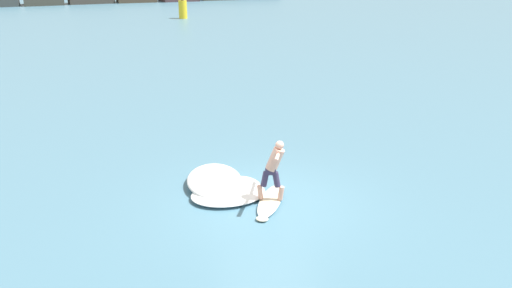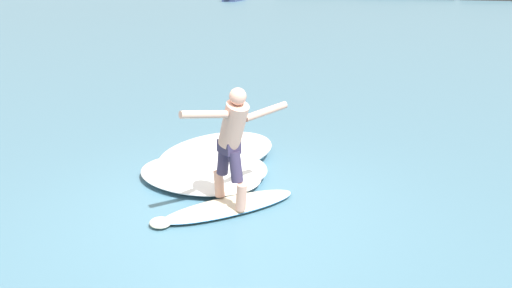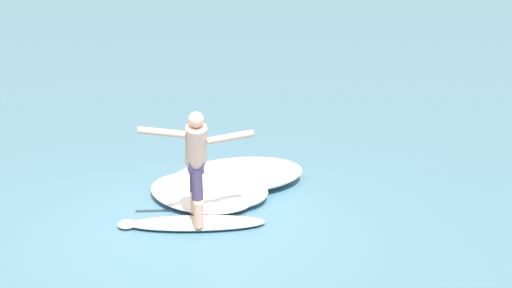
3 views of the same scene
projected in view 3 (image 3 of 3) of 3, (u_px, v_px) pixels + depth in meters
name	position (u px, v px, depth m)	size (l,w,h in m)	color
ground_plane	(196.00, 226.00, 9.68)	(200.00, 200.00, 0.00)	teal
surfboard	(195.00, 223.00, 9.65)	(1.50, 1.89, 0.23)	beige
surfer	(196.00, 158.00, 9.31)	(0.89, 1.37, 1.56)	#D89F89
wave_foam_at_tail	(238.00, 175.00, 11.23)	(1.90, 2.43, 0.34)	white
wave_foam_at_nose	(238.00, 194.00, 10.51)	(1.29, 1.35, 0.26)	white
wave_foam_beside	(203.00, 192.00, 10.70)	(2.00, 1.54, 0.19)	white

